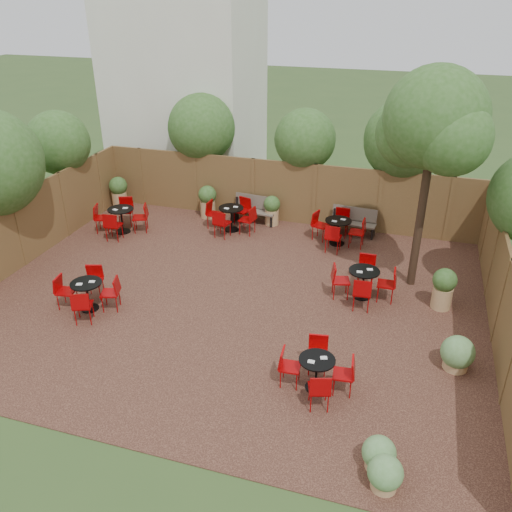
% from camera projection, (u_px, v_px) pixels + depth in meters
% --- Properties ---
extents(ground, '(80.00, 80.00, 0.00)m').
position_uv_depth(ground, '(231.00, 298.00, 13.11)').
color(ground, '#354F23').
rests_on(ground, ground).
extents(courtyard_paving, '(12.00, 10.00, 0.02)m').
position_uv_depth(courtyard_paving, '(231.00, 298.00, 13.10)').
color(courtyard_paving, '#321A14').
rests_on(courtyard_paving, ground).
extents(fence_back, '(12.00, 0.08, 2.00)m').
position_uv_depth(fence_back, '(283.00, 192.00, 16.90)').
color(fence_back, brown).
rests_on(fence_back, ground).
extents(fence_left, '(0.08, 10.00, 2.00)m').
position_uv_depth(fence_left, '(19.00, 231.00, 14.22)').
color(fence_left, brown).
rests_on(fence_left, ground).
extents(fence_right, '(0.08, 10.00, 2.00)m').
position_uv_depth(fence_right, '(503.00, 302.00, 11.07)').
color(fence_right, brown).
rests_on(fence_right, ground).
extents(neighbour_building, '(5.00, 4.00, 8.00)m').
position_uv_depth(neighbour_building, '(186.00, 73.00, 19.26)').
color(neighbour_building, silver).
rests_on(neighbour_building, ground).
extents(overhang_foliage, '(15.57, 10.59, 2.78)m').
position_uv_depth(overhang_foliage, '(192.00, 156.00, 14.56)').
color(overhang_foliage, '#2D531B').
rests_on(overhang_foliage, ground).
extents(courtyard_tree, '(2.56, 2.46, 5.39)m').
position_uv_depth(courtyard_tree, '(434.00, 126.00, 11.88)').
color(courtyard_tree, black).
rests_on(courtyard_tree, courtyard_paving).
extents(park_bench_left, '(1.44, 0.60, 0.87)m').
position_uv_depth(park_bench_left, '(255.00, 209.00, 17.04)').
color(park_bench_left, brown).
rests_on(park_bench_left, courtyard_paving).
extents(park_bench_right, '(1.39, 0.55, 0.84)m').
position_uv_depth(park_bench_right, '(354.00, 221.00, 16.22)').
color(park_bench_right, brown).
rests_on(park_bench_right, courtyard_paving).
extents(bistro_tables, '(9.15, 7.92, 0.89)m').
position_uv_depth(bistro_tables, '(237.00, 254.00, 14.25)').
color(bistro_tables, black).
rests_on(bistro_tables, courtyard_paving).
extents(planters, '(11.07, 4.08, 1.11)m').
position_uv_depth(planters, '(233.00, 215.00, 16.31)').
color(planters, tan).
rests_on(planters, courtyard_paving).
extents(low_shrubs, '(1.84, 3.93, 0.72)m').
position_uv_depth(low_shrubs, '(423.00, 405.00, 9.34)').
color(low_shrubs, tan).
rests_on(low_shrubs, courtyard_paving).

